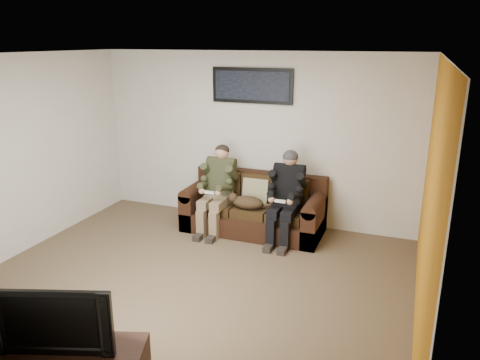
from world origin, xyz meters
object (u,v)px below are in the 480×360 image
at_px(person_left, 218,184).
at_px(television, 56,316).
at_px(person_right, 286,192).
at_px(framed_poster, 252,86).
at_px(cat, 246,202).
at_px(sofa, 255,209).

xyz_separation_m(person_left, television, (0.20, -3.60, -0.01)).
distance_m(person_left, television, 3.61).
xyz_separation_m(person_right, framed_poster, (-0.72, 0.56, 1.39)).
height_order(person_right, cat, person_right).
xyz_separation_m(person_left, person_right, (1.05, 0.00, 0.00)).
xyz_separation_m(person_right, television, (-0.85, -3.60, -0.01)).
height_order(person_right, television, person_right).
bearing_deg(person_left, framed_poster, 60.11).
bearing_deg(person_right, person_left, -179.98).
distance_m(cat, framed_poster, 1.72).
xyz_separation_m(cat, framed_poster, (-0.16, 0.64, 1.59)).
xyz_separation_m(person_left, cat, (0.48, -0.08, -0.19)).
bearing_deg(framed_poster, television, -91.71).
distance_m(person_left, framed_poster, 1.54).
relative_size(cat, television, 0.69).
relative_size(person_left, cat, 1.92).
bearing_deg(sofa, framed_poster, 116.96).
bearing_deg(sofa, cat, -100.23).
distance_m(sofa, television, 3.81).
distance_m(person_right, cat, 0.61).
xyz_separation_m(sofa, person_left, (-0.52, -0.17, 0.39)).
relative_size(person_left, television, 1.32).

